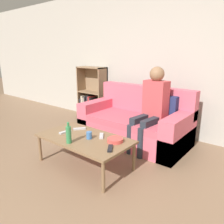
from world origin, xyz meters
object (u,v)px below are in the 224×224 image
object	(u,v)px
bookshelf	(91,98)
bottle	(69,134)
person_adult	(153,103)
coffee_table	(84,140)
tv_remote_1	(79,129)
tv_remote_2	(101,136)
tv_remote_3	(65,132)
snack_bowl	(115,140)
couch	(135,124)
tv_remote_0	(110,148)
cup_near	(89,135)

from	to	relation	value
bookshelf	bottle	bearing A→B (deg)	-52.61
person_adult	bottle	distance (m)	1.35
coffee_table	tv_remote_1	size ratio (longest dim) A/B	7.39
tv_remote_2	bottle	xyz separation A→B (m)	(-0.17, -0.39, 0.10)
tv_remote_3	snack_bowl	size ratio (longest dim) A/B	0.91
bookshelf	coffee_table	size ratio (longest dim) A/B	0.93
tv_remote_3	snack_bowl	distance (m)	0.73
couch	tv_remote_2	xyz separation A→B (m)	(0.10, -0.95, 0.11)
bookshelf	person_adult	size ratio (longest dim) A/B	0.91
tv_remote_1	tv_remote_2	distance (m)	0.42
bookshelf	snack_bowl	xyz separation A→B (m)	(1.83, -1.49, -0.03)
coffee_table	tv_remote_3	xyz separation A→B (m)	(-0.32, -0.05, 0.04)
coffee_table	bottle	size ratio (longest dim) A/B	4.71
couch	tv_remote_0	size ratio (longest dim) A/B	10.37
couch	tv_remote_1	bearing A→B (deg)	-108.69
tv_remote_2	bookshelf	bearing A→B (deg)	97.59
coffee_table	tv_remote_0	world-z (taller)	tv_remote_0
coffee_table	person_adult	bearing A→B (deg)	68.83
tv_remote_2	snack_bowl	bearing A→B (deg)	-44.47
person_adult	snack_bowl	bearing A→B (deg)	-84.45
tv_remote_0	snack_bowl	bearing A→B (deg)	78.91
cup_near	coffee_table	bearing A→B (deg)	-175.41
tv_remote_1	snack_bowl	world-z (taller)	snack_bowl
tv_remote_0	person_adult	bearing A→B (deg)	60.13
couch	snack_bowl	size ratio (longest dim) A/B	9.04
tv_remote_3	bottle	xyz separation A→B (m)	(0.30, -0.19, 0.10)
person_adult	tv_remote_1	xyz separation A→B (m)	(-0.66, -0.86, -0.31)
person_adult	cup_near	size ratio (longest dim) A/B	13.78
bookshelf	person_adult	distance (m)	1.95
tv_remote_1	tv_remote_2	xyz separation A→B (m)	(0.42, -0.01, 0.00)
person_adult	tv_remote_3	distance (m)	1.32
snack_bowl	cup_near	bearing A→B (deg)	-158.07
cup_near	snack_bowl	xyz separation A→B (m)	(0.31, 0.13, -0.02)
tv_remote_1	tv_remote_2	bearing A→B (deg)	36.26
tv_remote_2	tv_remote_1	bearing A→B (deg)	139.11
tv_remote_2	tv_remote_3	world-z (taller)	same
tv_remote_0	tv_remote_3	world-z (taller)	same
cup_near	snack_bowl	bearing A→B (deg)	21.93
person_adult	tv_remote_0	bearing A→B (deg)	-79.98
tv_remote_3	tv_remote_1	bearing A→B (deg)	81.20
cup_near	tv_remote_1	xyz separation A→B (m)	(-0.34, 0.15, -0.03)
person_adult	tv_remote_2	bearing A→B (deg)	-99.69
tv_remote_2	bottle	size ratio (longest dim) A/B	0.63
snack_bowl	tv_remote_0	bearing A→B (deg)	-67.01
couch	tv_remote_3	bearing A→B (deg)	-108.00
coffee_table	tv_remote_1	xyz separation A→B (m)	(-0.26, 0.16, 0.04)
couch	tv_remote_0	world-z (taller)	couch
coffee_table	cup_near	xyz separation A→B (m)	(0.08, 0.01, 0.08)
coffee_table	bottle	distance (m)	0.28
bookshelf	tv_remote_2	world-z (taller)	bookshelf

